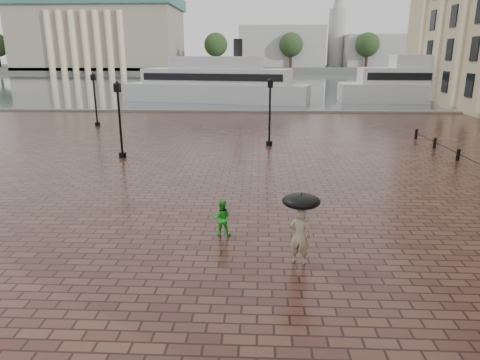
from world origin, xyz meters
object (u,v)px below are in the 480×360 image
object	(u,v)px
ferry_near	(217,83)
ferry_far	(439,83)
child_pedestrian	(222,218)
adult_pedestrian	(300,236)
street_lamps	(157,108)

from	to	relation	value
ferry_near	ferry_far	bearing A→B (deg)	12.32
child_pedestrian	ferry_near	distance (m)	44.60
adult_pedestrian	ferry_far	distance (m)	51.46
ferry_far	ferry_near	bearing A→B (deg)	-175.90
ferry_near	street_lamps	bearing A→B (deg)	-81.33
street_lamps	ferry_near	distance (m)	27.60
street_lamps	adult_pedestrian	world-z (taller)	street_lamps
street_lamps	child_pedestrian	bearing A→B (deg)	-70.17
child_pedestrian	ferry_far	bearing A→B (deg)	-119.13
adult_pedestrian	ferry_far	size ratio (longest dim) A/B	0.07
ferry_near	ferry_far	world-z (taller)	ferry_far
street_lamps	adult_pedestrian	size ratio (longest dim) A/B	8.96
child_pedestrian	street_lamps	bearing A→B (deg)	-70.38
child_pedestrian	adult_pedestrian	bearing A→B (deg)	141.53
street_lamps	ferry_far	xyz separation A→B (m)	(30.63, 27.71, 0.16)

